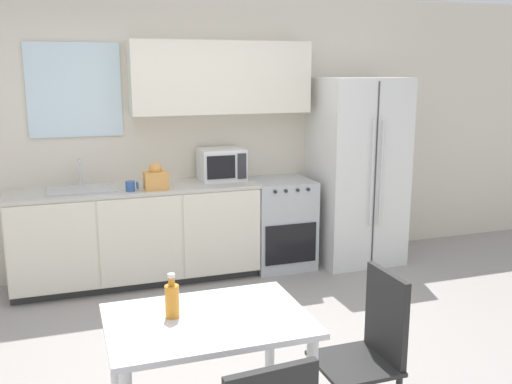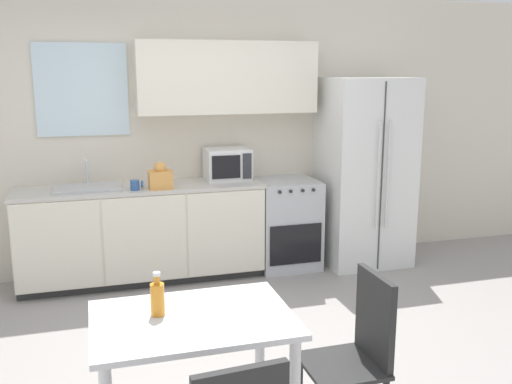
% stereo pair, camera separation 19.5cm
% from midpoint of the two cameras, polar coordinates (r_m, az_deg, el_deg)
% --- Properties ---
extents(ground_plane, '(12.00, 12.00, 0.00)m').
position_cam_midpoint_polar(ground_plane, '(4.21, -1.39, -15.77)').
color(ground_plane, gray).
extents(wall_back, '(12.00, 0.38, 2.70)m').
position_cam_midpoint_polar(wall_back, '(5.65, -5.98, 6.70)').
color(wall_back, beige).
rests_on(wall_back, ground_plane).
extents(kitchen_counter, '(2.26, 0.61, 0.92)m').
position_cam_midpoint_polar(kitchen_counter, '(5.48, -10.28, -4.06)').
color(kitchen_counter, '#333333').
rests_on(kitchen_counter, ground_plane).
extents(oven_range, '(0.61, 0.61, 0.89)m').
position_cam_midpoint_polar(oven_range, '(5.80, 3.97, -3.16)').
color(oven_range, '#B7BABC').
rests_on(oven_range, ground_plane).
extents(refrigerator, '(0.85, 0.77, 1.90)m').
position_cam_midpoint_polar(refrigerator, '(5.95, 11.69, 1.98)').
color(refrigerator, silver).
rests_on(refrigerator, ground_plane).
extents(kitchen_sink, '(0.60, 0.42, 0.27)m').
position_cam_midpoint_polar(kitchen_sink, '(5.35, -15.48, 0.49)').
color(kitchen_sink, '#B7BABC').
rests_on(kitchen_sink, kitchen_counter).
extents(microwave, '(0.43, 0.35, 0.31)m').
position_cam_midpoint_polar(microwave, '(5.58, -1.89, 2.82)').
color(microwave, silver).
rests_on(microwave, kitchen_counter).
extents(coffee_mug, '(0.11, 0.08, 0.09)m').
position_cam_midpoint_polar(coffee_mug, '(5.19, -10.89, 0.69)').
color(coffee_mug, '#335999').
rests_on(coffee_mug, kitchen_counter).
extents(grocery_bag_0, '(0.21, 0.18, 0.24)m').
position_cam_midpoint_polar(grocery_bag_0, '(5.22, -8.49, 1.47)').
color(grocery_bag_0, '#DB994C').
rests_on(grocery_bag_0, kitchen_counter).
extents(dining_table, '(0.99, 0.70, 0.78)m').
position_cam_midpoint_polar(dining_table, '(2.95, -4.35, -14.75)').
color(dining_table, white).
rests_on(dining_table, ground_plane).
extents(dining_chair_side, '(0.40, 0.40, 0.93)m').
position_cam_midpoint_polar(dining_chair_side, '(3.19, 12.08, -14.86)').
color(dining_chair_side, '#282828').
rests_on(dining_chair_side, ground_plane).
extents(drink_bottle, '(0.07, 0.07, 0.22)m').
position_cam_midpoint_polar(drink_bottle, '(2.89, -7.90, -10.47)').
color(drink_bottle, orange).
rests_on(drink_bottle, dining_table).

